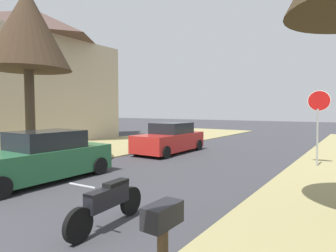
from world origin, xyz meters
name	(u,v)px	position (x,y,z in m)	size (l,w,h in m)	color
stop_sign_far	(319,111)	(4.49, 12.68, 2.19)	(0.81, 0.44, 2.96)	#9EA0A5
street_tree_left_mid_a	(28,30)	(-4.91, 6.40, 5.35)	(3.23, 3.23, 6.93)	#49392A
parked_sedan_green	(42,158)	(-2.39, 5.35, 0.72)	(2.04, 4.45, 1.57)	#28663D
parked_sedan_red	(170,139)	(-2.39, 12.50, 0.72)	(2.04, 4.45, 1.57)	red
parked_motorcycle	(108,202)	(1.94, 4.13, 0.48)	(0.60, 2.05, 0.97)	black
house_backdrop_left	(37,74)	(-13.77, 11.86, 4.89)	(7.51, 10.39, 9.49)	tan
curbside_mailbox	(163,230)	(4.29, 2.66, 1.06)	(0.22, 0.44, 1.27)	brown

